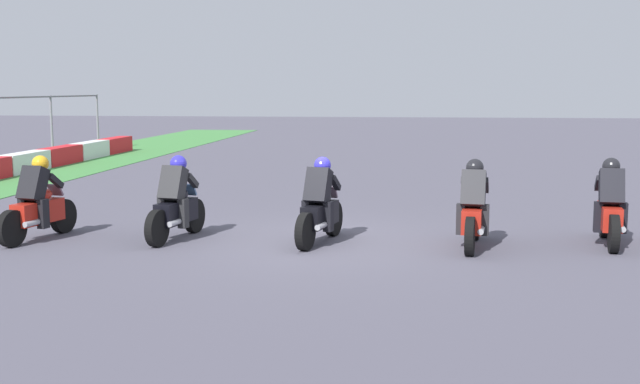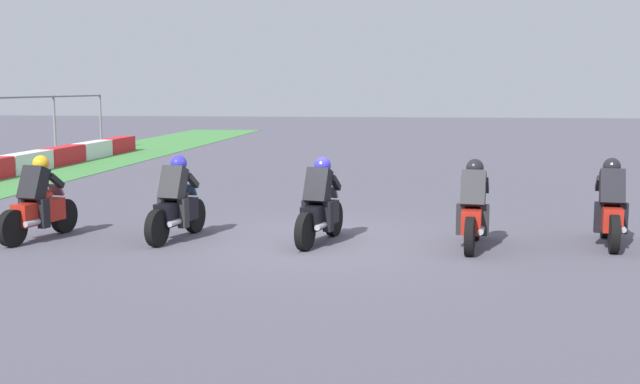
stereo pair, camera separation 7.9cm
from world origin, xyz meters
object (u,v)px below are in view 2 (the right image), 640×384
rider_lane_a (611,210)px  rider_lane_d (176,205)px  rider_lane_c (320,208)px  rider_lane_e (38,205)px  rider_lane_b (473,211)px

rider_lane_a → rider_lane_d: 7.61m
rider_lane_c → rider_lane_e: 5.06m
rider_lane_d → rider_lane_e: bearing=108.4°
rider_lane_d → rider_lane_e: (-0.33, 2.45, 0.00)m
rider_lane_c → rider_lane_b: bearing=-77.9°
rider_lane_c → rider_lane_d: (0.01, 2.60, 0.00)m
rider_lane_a → rider_lane_e: same height
rider_lane_b → rider_lane_c: size_ratio=1.01×
rider_lane_a → rider_lane_d: size_ratio=1.01×
rider_lane_a → rider_lane_b: same height
rider_lane_e → rider_lane_c: bearing=-74.4°
rider_lane_d → rider_lane_e: size_ratio=1.00×
rider_lane_b → rider_lane_e: same height
rider_lane_c → rider_lane_e: (-0.32, 5.05, 0.00)m
rider_lane_a → rider_lane_d: same height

